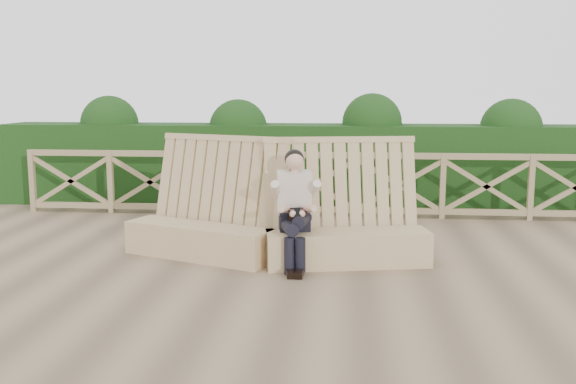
{
  "coord_description": "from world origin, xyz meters",
  "views": [
    {
      "loc": [
        0.58,
        -7.27,
        2.11
      ],
      "look_at": [
        -0.15,
        0.4,
        0.9
      ],
      "focal_mm": 40.0,
      "sensor_mm": 36.0,
      "label": 1
    }
  ],
  "objects": [
    {
      "name": "woman",
      "position": [
        -0.06,
        0.32,
        0.75
      ],
      "size": [
        0.47,
        0.91,
        1.42
      ],
      "rotation": [
        0.0,
        0.0,
        0.18
      ],
      "color": "black",
      "rests_on": "ground"
    },
    {
      "name": "guardrail",
      "position": [
        0.0,
        3.5,
        0.55
      ],
      "size": [
        10.1,
        0.09,
        1.1
      ],
      "color": "olive",
      "rests_on": "ground"
    },
    {
      "name": "ground",
      "position": [
        0.0,
        0.0,
        0.0
      ],
      "size": [
        60.0,
        60.0,
        0.0
      ],
      "primitive_type": "plane",
      "color": "brown",
      "rests_on": "ground"
    },
    {
      "name": "hedge",
      "position": [
        0.0,
        4.7,
        0.75
      ],
      "size": [
        12.0,
        1.2,
        1.5
      ],
      "primitive_type": "cube",
      "color": "black",
      "rests_on": "ground"
    },
    {
      "name": "bench",
      "position": [
        -0.36,
        0.59,
        0.39
      ],
      "size": [
        3.94,
        1.46,
        1.56
      ],
      "rotation": [
        0.0,
        0.0,
        -0.1
      ],
      "color": "#9D8459",
      "rests_on": "ground"
    }
  ]
}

